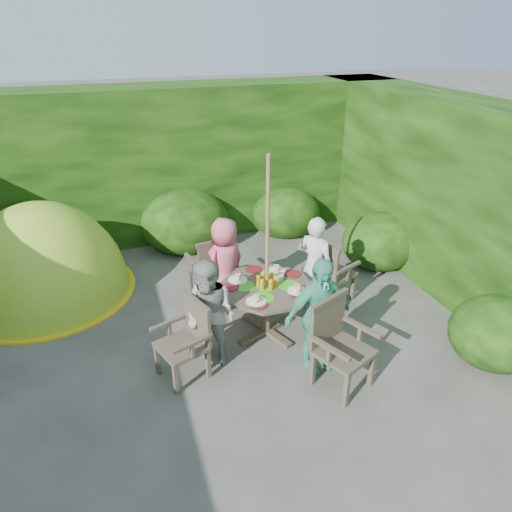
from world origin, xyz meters
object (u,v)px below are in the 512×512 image
object	(u,v)px
child_left	(210,314)
child_back	(226,264)
patio_table	(267,293)
child_front	(318,316)
garden_chair_right	(330,270)
garden_chair_back	(211,266)
parasol_pole	(267,252)
garden_chair_left	(187,339)
dome_tent	(50,294)
garden_chair_front	(338,343)
child_right	(314,265)

from	to	relation	value
child_left	child_back	bearing A→B (deg)	115.09
patio_table	child_front	distance (m)	0.81
garden_chair_right	garden_chair_back	distance (m)	1.57
parasol_pole	garden_chair_left	distance (m)	1.28
garden_chair_left	child_left	bearing A→B (deg)	91.81
child_back	dome_tent	size ratio (longest dim) A/B	0.45
garden_chair_left	child_left	xyz separation A→B (m)	(0.28, 0.12, 0.17)
garden_chair_right	child_back	bearing A→B (deg)	53.11
garden_chair_left	dome_tent	world-z (taller)	dome_tent
garden_chair_front	child_left	world-z (taller)	child_left
parasol_pole	child_right	bearing A→B (deg)	21.92
patio_table	garden_chair_left	bearing A→B (deg)	-157.94
patio_table	garden_chair_left	distance (m)	1.11
child_front	garden_chair_back	bearing A→B (deg)	104.41
garden_chair_back	garden_chair_front	distance (m)	2.20
parasol_pole	child_front	size ratio (longest dim) A/B	1.66
patio_table	dome_tent	size ratio (longest dim) A/B	0.53
garden_chair_left	dome_tent	bearing A→B (deg)	-165.15
patio_table	child_back	world-z (taller)	child_back
patio_table	child_right	world-z (taller)	child_right
garden_chair_right	child_front	world-z (taller)	child_front
garden_chair_left	garden_chair_front	bearing A→B (deg)	46.59
parasol_pole	child_right	xyz separation A→B (m)	(0.74, 0.30, -0.45)
child_right	child_left	bearing A→B (deg)	71.24
garden_chair_right	child_front	xyz separation A→B (m)	(-0.72, -1.15, 0.20)
garden_chair_back	child_left	world-z (taller)	child_left
garden_chair_right	garden_chair_back	world-z (taller)	garden_chair_right
parasol_pole	dome_tent	bearing A→B (deg)	145.48
dome_tent	child_front	bearing A→B (deg)	-22.18
garden_chair_right	garden_chair_front	distance (m)	1.56
garden_chair_left	child_right	bearing A→B (deg)	91.51
garden_chair_front	child_back	distance (m)	1.90
patio_table	child_left	bearing A→B (deg)	-158.02
garden_chair_left	child_front	distance (m)	1.38
child_back	patio_table	bearing A→B (deg)	83.97
garden_chair_right	child_back	xyz separation A→B (m)	(-1.32, 0.33, 0.15)
child_back	child_right	bearing A→B (deg)	128.69
garden_chair_back	child_back	world-z (taller)	child_back
parasol_pole	garden_chair_front	world-z (taller)	parasol_pole
garden_chair_right	dome_tent	size ratio (longest dim) A/B	0.32
child_right	dome_tent	distance (m)	3.68
garden_chair_front	child_front	world-z (taller)	child_front
patio_table	child_back	distance (m)	0.80
patio_table	garden_chair_right	world-z (taller)	garden_chair_right
garden_chair_right	child_right	size ratio (longest dim) A/B	0.67
dome_tent	garden_chair_left	bearing A→B (deg)	-35.69
child_right	child_back	bearing A→B (deg)	26.24
patio_table	garden_chair_back	bearing A→B (deg)	112.82
garden_chair_left	garden_chair_front	xyz separation A→B (m)	(1.43, -0.61, 0.04)
garden_chair_right	garden_chair_left	xyz separation A→B (m)	(-2.05, -0.82, -0.02)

